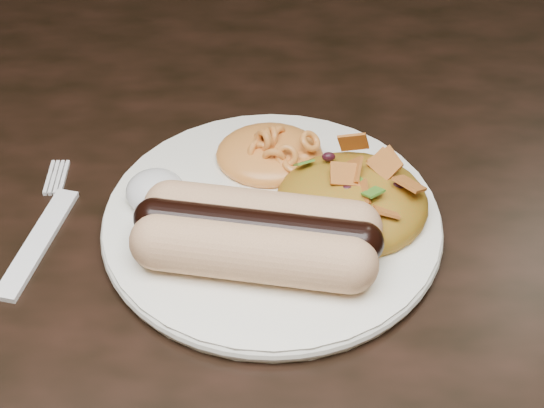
{
  "coord_description": "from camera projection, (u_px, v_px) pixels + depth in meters",
  "views": [
    {
      "loc": [
        0.05,
        -0.52,
        1.14
      ],
      "look_at": [
        0.05,
        -0.12,
        0.77
      ],
      "focal_mm": 55.0,
      "sensor_mm": 36.0,
      "label": 1
    }
  ],
  "objects": [
    {
      "name": "taco_salad",
      "position": [
        353.0,
        191.0,
        0.54
      ],
      "size": [
        0.1,
        0.1,
        0.04
      ],
      "rotation": [
        0.0,
        0.0,
        -0.4
      ],
      "color": "#D24105",
      "rests_on": "plate"
    },
    {
      "name": "plate",
      "position": [
        272.0,
        221.0,
        0.55
      ],
      "size": [
        0.28,
        0.28,
        0.01
      ],
      "primitive_type": "cylinder",
      "rotation": [
        0.0,
        0.0,
        -0.33
      ],
      "color": "white",
      "rests_on": "table"
    },
    {
      "name": "fork",
      "position": [
        38.0,
        242.0,
        0.54
      ],
      "size": [
        0.05,
        0.14,
        0.0
      ],
      "primitive_type": "cube",
      "rotation": [
        0.0,
        0.0,
        -0.23
      ],
      "color": "white",
      "rests_on": "table"
    },
    {
      "name": "table",
      "position": [
        212.0,
        205.0,
        0.71
      ],
      "size": [
        1.6,
        0.9,
        0.75
      ],
      "color": "black",
      "rests_on": "floor"
    },
    {
      "name": "sour_cream",
      "position": [
        155.0,
        187.0,
        0.55
      ],
      "size": [
        0.05,
        0.05,
        0.02
      ],
      "primitive_type": "ellipsoid",
      "rotation": [
        0.0,
        0.0,
        -0.21
      ],
      "color": "silver",
      "rests_on": "plate"
    },
    {
      "name": "hotdog",
      "position": [
        257.0,
        234.0,
        0.51
      ],
      "size": [
        0.13,
        0.09,
        0.03
      ],
      "rotation": [
        0.0,
        0.0,
        -0.17
      ],
      "color": "#F4C388",
      "rests_on": "plate"
    },
    {
      "name": "mac_and_cheese",
      "position": [
        269.0,
        143.0,
        0.58
      ],
      "size": [
        0.09,
        0.09,
        0.03
      ],
      "primitive_type": "ellipsoid",
      "rotation": [
        0.0,
        0.0,
        -0.31
      ],
      "color": "gold",
      "rests_on": "plate"
    }
  ]
}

